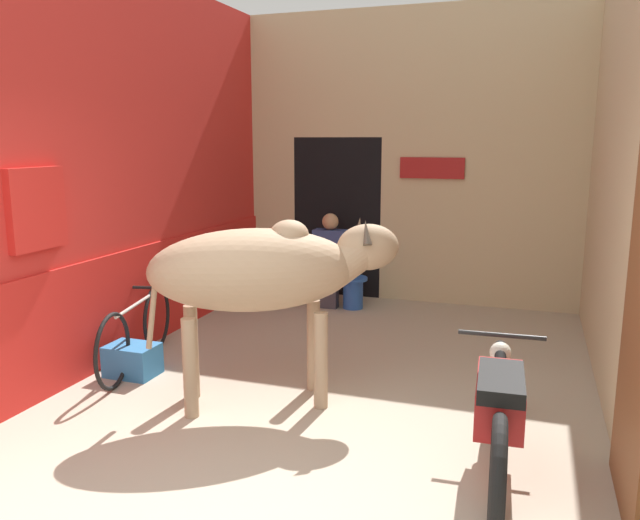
{
  "coord_description": "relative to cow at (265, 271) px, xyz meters",
  "views": [
    {
      "loc": [
        1.53,
        -2.71,
        2.08
      ],
      "look_at": [
        -0.19,
        2.34,
        1.05
      ],
      "focal_mm": 35.0,
      "sensor_mm": 36.0,
      "label": 1
    }
  ],
  "objects": [
    {
      "name": "wall_left_shopfront",
      "position": [
        -1.83,
        0.95,
        0.71
      ],
      "size": [
        0.25,
        5.19,
        3.69
      ],
      "color": "red",
      "rests_on": "ground_plane"
    },
    {
      "name": "wall_back_with_doorway",
      "position": [
        0.04,
        3.83,
        0.46
      ],
      "size": [
        4.29,
        0.93,
        3.69
      ],
      "color": "#C6B289",
      "rests_on": "ground_plane"
    },
    {
      "name": "wall_right_with_door",
      "position": [
        2.64,
        0.91,
        0.75
      ],
      "size": [
        0.22,
        5.19,
        3.69
      ],
      "color": "#C6B289",
      "rests_on": "ground_plane"
    },
    {
      "name": "cow",
      "position": [
        0.0,
        0.0,
        0.0
      ],
      "size": [
        1.97,
        1.37,
        1.49
      ],
      "color": "tan",
      "rests_on": "ground_plane"
    },
    {
      "name": "motorcycle_near",
      "position": [
        1.81,
        -0.57,
        -0.63
      ],
      "size": [
        0.58,
        1.94,
        0.78
      ],
      "color": "black",
      "rests_on": "ground_plane"
    },
    {
      "name": "bicycle",
      "position": [
        -1.45,
        0.32,
        -0.74
      ],
      "size": [
        0.51,
        1.64,
        0.67
      ],
      "color": "black",
      "rests_on": "ground_plane"
    },
    {
      "name": "shopkeeper_seated",
      "position": [
        -0.45,
        3.0,
        -0.47
      ],
      "size": [
        0.42,
        0.33,
        1.17
      ],
      "color": "#3D3842",
      "rests_on": "ground_plane"
    },
    {
      "name": "plastic_stool",
      "position": [
        -0.12,
        2.95,
        -0.86
      ],
      "size": [
        0.36,
        0.36,
        0.4
      ],
      "color": "#2856B2",
      "rests_on": "ground_plane"
    },
    {
      "name": "crate",
      "position": [
        -1.37,
        0.13,
        -0.94
      ],
      "size": [
        0.44,
        0.32,
        0.28
      ],
      "color": "teal",
      "rests_on": "ground_plane"
    }
  ]
}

